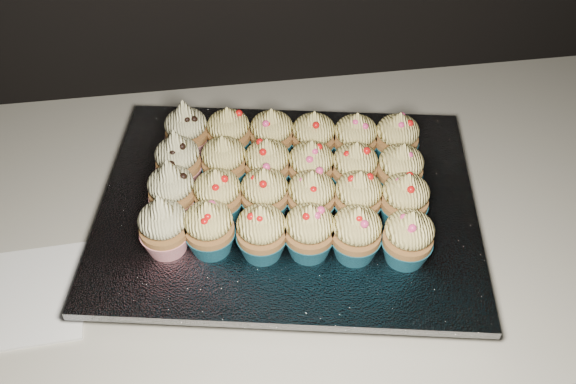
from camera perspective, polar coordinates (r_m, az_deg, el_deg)
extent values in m
cube|color=black|center=(1.29, -2.93, -15.97)|extent=(2.40, 0.60, 0.86)
cube|color=beige|center=(0.92, -3.95, -2.43)|extent=(2.44, 0.64, 0.04)
cube|color=white|center=(0.88, -22.50, -8.57)|extent=(0.16, 0.16, 0.00)
cube|color=black|center=(0.89, 0.00, -1.77)|extent=(0.53, 0.44, 0.02)
cube|color=silver|center=(0.88, 0.00, -1.01)|extent=(0.57, 0.49, 0.01)
cone|color=red|center=(0.82, -10.74, -4.20)|extent=(0.06, 0.06, 0.03)
ellipsoid|color=beige|center=(0.79, -11.11, -2.41)|extent=(0.06, 0.06, 0.04)
cone|color=beige|center=(0.77, -11.39, -1.01)|extent=(0.03, 0.03, 0.03)
cone|color=#17586E|center=(0.81, -6.87, -4.28)|extent=(0.06, 0.06, 0.03)
ellipsoid|color=#FBE47F|center=(0.78, -7.10, -2.47)|extent=(0.06, 0.06, 0.04)
cone|color=#FBE47F|center=(0.77, -7.26, -1.32)|extent=(0.03, 0.03, 0.02)
cone|color=#17586E|center=(0.80, -2.32, -4.67)|extent=(0.06, 0.06, 0.03)
ellipsoid|color=#FBE47F|center=(0.77, -2.40, -2.85)|extent=(0.06, 0.06, 0.04)
cone|color=#FBE47F|center=(0.76, -2.45, -1.69)|extent=(0.03, 0.03, 0.02)
cone|color=#17586E|center=(0.80, 1.88, -4.59)|extent=(0.06, 0.06, 0.03)
ellipsoid|color=#FBE47F|center=(0.77, 1.95, -2.78)|extent=(0.06, 0.06, 0.04)
cone|color=#FBE47F|center=(0.76, 1.99, -1.61)|extent=(0.03, 0.03, 0.02)
cone|color=#17586E|center=(0.80, 5.96, -4.76)|extent=(0.06, 0.06, 0.03)
ellipsoid|color=#FBE47F|center=(0.78, 6.17, -2.96)|extent=(0.06, 0.06, 0.04)
cone|color=#FBE47F|center=(0.76, 6.30, -1.80)|extent=(0.03, 0.03, 0.02)
cone|color=#17586E|center=(0.81, 10.41, -5.08)|extent=(0.06, 0.06, 0.03)
ellipsoid|color=#FBE47F|center=(0.78, 10.77, -3.30)|extent=(0.06, 0.06, 0.04)
cone|color=#FBE47F|center=(0.76, 11.00, -2.16)|extent=(0.03, 0.03, 0.02)
cone|color=red|center=(0.86, -10.07, -1.05)|extent=(0.06, 0.06, 0.03)
ellipsoid|color=beige|center=(0.83, -10.40, 0.75)|extent=(0.06, 0.06, 0.04)
cone|color=beige|center=(0.82, -10.65, 2.15)|extent=(0.03, 0.03, 0.03)
cone|color=#17586E|center=(0.85, -6.12, -1.41)|extent=(0.06, 0.06, 0.03)
ellipsoid|color=#FBE47F|center=(0.82, -6.32, 0.41)|extent=(0.06, 0.06, 0.04)
cone|color=#FBE47F|center=(0.80, -6.44, 1.57)|extent=(0.03, 0.03, 0.02)
cone|color=#17586E|center=(0.84, -2.04, -1.32)|extent=(0.06, 0.06, 0.03)
ellipsoid|color=#FBE47F|center=(0.82, -2.11, 0.51)|extent=(0.06, 0.06, 0.04)
cone|color=#FBE47F|center=(0.80, -2.15, 1.68)|extent=(0.03, 0.03, 0.02)
cone|color=#17586E|center=(0.84, 2.04, -1.54)|extent=(0.06, 0.06, 0.03)
ellipsoid|color=#FBE47F|center=(0.81, 2.11, 0.29)|extent=(0.06, 0.06, 0.04)
cone|color=#FBE47F|center=(0.80, 2.15, 1.46)|extent=(0.03, 0.03, 0.02)
cone|color=#17586E|center=(0.85, 6.12, -1.59)|extent=(0.06, 0.06, 0.03)
ellipsoid|color=#FBE47F|center=(0.82, 6.32, 0.23)|extent=(0.06, 0.06, 0.04)
cone|color=#FBE47F|center=(0.80, 6.45, 1.39)|extent=(0.03, 0.03, 0.02)
cone|color=#17586E|center=(0.85, 10.13, -1.77)|extent=(0.06, 0.06, 0.03)
ellipsoid|color=#FBE47F|center=(0.82, 10.46, 0.03)|extent=(0.06, 0.06, 0.04)
cone|color=#FBE47F|center=(0.81, 10.67, 1.18)|extent=(0.03, 0.03, 0.02)
cone|color=red|center=(0.90, -9.55, 1.59)|extent=(0.06, 0.06, 0.03)
ellipsoid|color=beige|center=(0.88, -9.84, 3.39)|extent=(0.06, 0.06, 0.04)
cone|color=beige|center=(0.86, -10.07, 4.78)|extent=(0.03, 0.03, 0.03)
cone|color=#17586E|center=(0.89, -5.58, 1.58)|extent=(0.06, 0.06, 0.03)
ellipsoid|color=#FBE47F|center=(0.87, -5.76, 3.40)|extent=(0.06, 0.06, 0.04)
cone|color=#FBE47F|center=(0.85, -5.87, 4.55)|extent=(0.03, 0.03, 0.02)
cone|color=#17586E|center=(0.88, -1.80, 1.34)|extent=(0.06, 0.06, 0.03)
ellipsoid|color=#FBE47F|center=(0.86, -1.86, 3.17)|extent=(0.06, 0.06, 0.04)
cone|color=#FBE47F|center=(0.84, -1.90, 4.33)|extent=(0.03, 0.03, 0.02)
cone|color=#17586E|center=(0.88, 2.02, 1.16)|extent=(0.06, 0.06, 0.03)
ellipsoid|color=#FBE47F|center=(0.86, 2.08, 2.99)|extent=(0.06, 0.06, 0.04)
cone|color=#FBE47F|center=(0.84, 2.12, 4.15)|extent=(0.03, 0.03, 0.02)
cone|color=#17586E|center=(0.88, 5.82, 1.02)|extent=(0.06, 0.06, 0.03)
ellipsoid|color=#FBE47F|center=(0.86, 6.00, 2.83)|extent=(0.06, 0.06, 0.04)
cone|color=#FBE47F|center=(0.84, 6.12, 3.99)|extent=(0.03, 0.03, 0.02)
cone|color=#17586E|center=(0.89, 9.75, 0.87)|extent=(0.06, 0.06, 0.03)
ellipsoid|color=#FBE47F|center=(0.86, 10.05, 2.67)|extent=(0.06, 0.06, 0.04)
cone|color=#FBE47F|center=(0.85, 10.24, 3.81)|extent=(0.03, 0.03, 0.02)
cone|color=red|center=(0.95, -8.84, 4.24)|extent=(0.06, 0.06, 0.03)
ellipsoid|color=beige|center=(0.92, -9.09, 6.02)|extent=(0.06, 0.06, 0.04)
cone|color=beige|center=(0.90, -9.30, 7.39)|extent=(0.03, 0.03, 0.03)
cone|color=#17586E|center=(0.94, -5.18, 4.15)|extent=(0.06, 0.06, 0.03)
ellipsoid|color=#FBE47F|center=(0.91, -5.33, 5.95)|extent=(0.06, 0.06, 0.04)
cone|color=#FBE47F|center=(0.90, -5.43, 7.08)|extent=(0.03, 0.03, 0.02)
cone|color=#17586E|center=(0.93, -1.42, 4.03)|extent=(0.06, 0.06, 0.03)
ellipsoid|color=#FBE47F|center=(0.91, -1.46, 5.84)|extent=(0.06, 0.06, 0.04)
cone|color=#FBE47F|center=(0.89, -1.49, 6.98)|extent=(0.03, 0.03, 0.02)
cone|color=#17586E|center=(0.93, 2.25, 3.79)|extent=(0.06, 0.06, 0.03)
ellipsoid|color=#FBE47F|center=(0.90, 2.32, 5.60)|extent=(0.06, 0.06, 0.04)
cone|color=#FBE47F|center=(0.89, 2.36, 6.74)|extent=(0.03, 0.03, 0.02)
cone|color=#17586E|center=(0.93, 5.90, 3.64)|extent=(0.06, 0.06, 0.03)
ellipsoid|color=#FBE47F|center=(0.90, 6.07, 5.44)|extent=(0.06, 0.06, 0.04)
cone|color=#FBE47F|center=(0.89, 6.19, 6.58)|extent=(0.03, 0.03, 0.02)
cone|color=#17586E|center=(0.94, 9.48, 3.64)|extent=(0.06, 0.06, 0.03)
ellipsoid|color=#FBE47F|center=(0.91, 9.76, 5.42)|extent=(0.06, 0.06, 0.04)
cone|color=#FBE47F|center=(0.90, 9.94, 6.54)|extent=(0.03, 0.03, 0.02)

